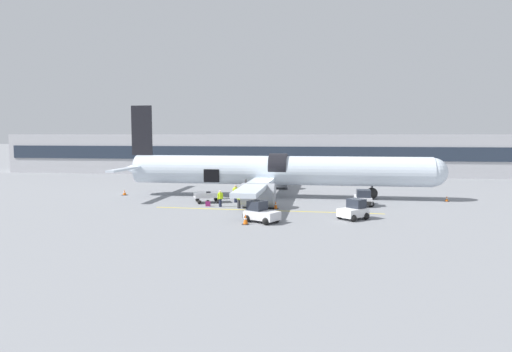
{
  "coord_description": "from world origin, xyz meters",
  "views": [
    {
      "loc": [
        5.59,
        -45.48,
        6.81
      ],
      "look_at": [
        -1.2,
        -0.39,
        2.64
      ],
      "focal_mm": 32.0,
      "sensor_mm": 36.0,
      "label": 1
    }
  ],
  "objects_px": {
    "baggage_tug_mid": "(354,211)",
    "ground_crew_driver": "(220,198)",
    "baggage_tug_lead": "(363,198)",
    "ground_crew_loader_b": "(236,193)",
    "suitcase_on_tarmac_upright": "(208,204)",
    "airplane": "(274,172)",
    "baggage_cart_loading": "(209,197)",
    "baggage_tug_rear": "(261,213)",
    "ground_crew_loader_a": "(239,198)"
  },
  "relations": [
    {
      "from": "ground_crew_loader_b",
      "to": "baggage_tug_lead",
      "type": "bearing_deg",
      "value": -0.46
    },
    {
      "from": "baggage_tug_lead",
      "to": "baggage_tug_mid",
      "type": "xyz_separation_m",
      "value": [
        -1.31,
        -7.38,
        0.0
      ]
    },
    {
      "from": "airplane",
      "to": "ground_crew_driver",
      "type": "bearing_deg",
      "value": -119.92
    },
    {
      "from": "baggage_tug_mid",
      "to": "baggage_cart_loading",
      "type": "distance_m",
      "value": 15.47
    },
    {
      "from": "airplane",
      "to": "suitcase_on_tarmac_upright",
      "type": "xyz_separation_m",
      "value": [
        -5.48,
        -7.28,
        -2.53
      ]
    },
    {
      "from": "baggage_tug_rear",
      "to": "suitcase_on_tarmac_upright",
      "type": "relative_size",
      "value": 5.13
    },
    {
      "from": "baggage_tug_rear",
      "to": "suitcase_on_tarmac_upright",
      "type": "bearing_deg",
      "value": 130.89
    },
    {
      "from": "baggage_tug_rear",
      "to": "ground_crew_driver",
      "type": "bearing_deg",
      "value": 125.07
    },
    {
      "from": "baggage_tug_lead",
      "to": "ground_crew_loader_b",
      "type": "distance_m",
      "value": 12.48
    },
    {
      "from": "airplane",
      "to": "ground_crew_driver",
      "type": "xyz_separation_m",
      "value": [
        -4.26,
        -7.4,
        -1.95
      ]
    },
    {
      "from": "baggage_tug_rear",
      "to": "ground_crew_driver",
      "type": "xyz_separation_m",
      "value": [
        -4.8,
        6.84,
        0.13
      ]
    },
    {
      "from": "suitcase_on_tarmac_upright",
      "to": "baggage_tug_mid",
      "type": "bearing_deg",
      "value": -19.34
    },
    {
      "from": "airplane",
      "to": "baggage_tug_lead",
      "type": "xyz_separation_m",
      "value": [
        9.11,
        -4.57,
        -2.1
      ]
    },
    {
      "from": "baggage_cart_loading",
      "to": "baggage_tug_mid",
      "type": "bearing_deg",
      "value": -26.76
    },
    {
      "from": "ground_crew_loader_a",
      "to": "baggage_tug_mid",
      "type": "bearing_deg",
      "value": -21.52
    },
    {
      "from": "baggage_tug_rear",
      "to": "baggage_cart_loading",
      "type": "bearing_deg",
      "value": 125.31
    },
    {
      "from": "baggage_tug_mid",
      "to": "suitcase_on_tarmac_upright",
      "type": "bearing_deg",
      "value": 160.66
    },
    {
      "from": "baggage_tug_lead",
      "to": "ground_crew_driver",
      "type": "bearing_deg",
      "value": -168.03
    },
    {
      "from": "baggage_tug_lead",
      "to": "baggage_tug_mid",
      "type": "relative_size",
      "value": 1.17
    },
    {
      "from": "airplane",
      "to": "ground_crew_loader_a",
      "type": "bearing_deg",
      "value": -106.59
    },
    {
      "from": "ground_crew_loader_b",
      "to": "baggage_cart_loading",
      "type": "bearing_deg",
      "value": -169.05
    },
    {
      "from": "baggage_tug_lead",
      "to": "ground_crew_loader_a",
      "type": "xyz_separation_m",
      "value": [
        -11.48,
        -3.37,
        0.26
      ]
    },
    {
      "from": "airplane",
      "to": "suitcase_on_tarmac_upright",
      "type": "height_order",
      "value": "airplane"
    },
    {
      "from": "baggage_cart_loading",
      "to": "ground_crew_driver",
      "type": "xyz_separation_m",
      "value": [
        1.76,
        -2.42,
        0.28
      ]
    },
    {
      "from": "baggage_tug_mid",
      "to": "ground_crew_driver",
      "type": "bearing_deg",
      "value": 159.35
    },
    {
      "from": "baggage_tug_mid",
      "to": "suitcase_on_tarmac_upright",
      "type": "xyz_separation_m",
      "value": [
        -13.28,
        4.66,
        -0.43
      ]
    },
    {
      "from": "airplane",
      "to": "ground_crew_loader_b",
      "type": "bearing_deg",
      "value": -126.98
    },
    {
      "from": "baggage_tug_lead",
      "to": "ground_crew_loader_b",
      "type": "relative_size",
      "value": 1.79
    },
    {
      "from": "ground_crew_loader_a",
      "to": "suitcase_on_tarmac_upright",
      "type": "bearing_deg",
      "value": 168.15
    },
    {
      "from": "ground_crew_loader_b",
      "to": "ground_crew_driver",
      "type": "xyz_separation_m",
      "value": [
        -0.9,
        -2.93,
        -0.1
      ]
    },
    {
      "from": "baggage_tug_mid",
      "to": "ground_crew_driver",
      "type": "height_order",
      "value": "baggage_tug_mid"
    },
    {
      "from": "suitcase_on_tarmac_upright",
      "to": "airplane",
      "type": "bearing_deg",
      "value": 53.04
    },
    {
      "from": "ground_crew_loader_a",
      "to": "ground_crew_driver",
      "type": "distance_m",
      "value": 1.97
    },
    {
      "from": "baggage_tug_rear",
      "to": "baggage_tug_mid",
      "type": "bearing_deg",
      "value": 17.59
    },
    {
      "from": "ground_crew_loader_a",
      "to": "ground_crew_driver",
      "type": "xyz_separation_m",
      "value": [
        -1.89,
        0.54,
        -0.11
      ]
    },
    {
      "from": "baggage_tug_rear",
      "to": "airplane",
      "type": "bearing_deg",
      "value": 92.19
    },
    {
      "from": "ground_crew_loader_b",
      "to": "airplane",
      "type": "bearing_deg",
      "value": 53.02
    },
    {
      "from": "baggage_cart_loading",
      "to": "ground_crew_driver",
      "type": "bearing_deg",
      "value": -53.99
    },
    {
      "from": "ground_crew_loader_a",
      "to": "ground_crew_driver",
      "type": "height_order",
      "value": "ground_crew_loader_a"
    },
    {
      "from": "ground_crew_loader_a",
      "to": "ground_crew_loader_b",
      "type": "height_order",
      "value": "ground_crew_loader_a"
    },
    {
      "from": "baggage_tug_lead",
      "to": "baggage_cart_loading",
      "type": "bearing_deg",
      "value": -178.44
    },
    {
      "from": "airplane",
      "to": "ground_crew_driver",
      "type": "height_order",
      "value": "airplane"
    },
    {
      "from": "airplane",
      "to": "baggage_cart_loading",
      "type": "distance_m",
      "value": 8.12
    },
    {
      "from": "baggage_tug_mid",
      "to": "ground_crew_loader_b",
      "type": "xyz_separation_m",
      "value": [
        -11.16,
        7.48,
        0.24
      ]
    },
    {
      "from": "baggage_tug_lead",
      "to": "baggage_tug_mid",
      "type": "height_order",
      "value": "baggage_tug_mid"
    },
    {
      "from": "baggage_tug_rear",
      "to": "ground_crew_loader_a",
      "type": "relative_size",
      "value": 1.74
    },
    {
      "from": "baggage_tug_rear",
      "to": "ground_crew_driver",
      "type": "relative_size",
      "value": 1.96
    },
    {
      "from": "baggage_tug_mid",
      "to": "ground_crew_loader_a",
      "type": "height_order",
      "value": "ground_crew_loader_a"
    },
    {
      "from": "baggage_cart_loading",
      "to": "ground_crew_loader_b",
      "type": "height_order",
      "value": "ground_crew_loader_b"
    },
    {
      "from": "baggage_tug_rear",
      "to": "baggage_tug_lead",
      "type": "bearing_deg",
      "value": 48.49
    }
  ]
}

